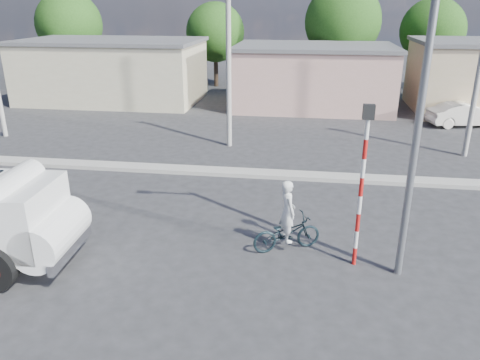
# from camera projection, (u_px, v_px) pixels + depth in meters

# --- Properties ---
(ground_plane) EXTENTS (120.00, 120.00, 0.00)m
(ground_plane) POSITION_uv_depth(u_px,v_px,m) (228.00, 285.00, 11.70)
(ground_plane) COLOR #2C2C2F
(ground_plane) RESTS_ON ground
(median) EXTENTS (40.00, 0.80, 0.16)m
(median) POSITION_uv_depth(u_px,v_px,m) (261.00, 174.00, 19.07)
(median) COLOR #99968E
(median) RESTS_ON ground
(bicycle) EXTENTS (2.10, 1.46, 1.05)m
(bicycle) POSITION_uv_depth(u_px,v_px,m) (287.00, 233.00, 13.22)
(bicycle) COLOR black
(bicycle) RESTS_ON ground
(cyclist) EXTENTS (0.67, 0.78, 1.80)m
(cyclist) POSITION_uv_depth(u_px,v_px,m) (287.00, 221.00, 13.08)
(cyclist) COLOR white
(cyclist) RESTS_ON ground
(car_cream) EXTENTS (4.27, 2.28, 1.34)m
(car_cream) POSITION_uv_depth(u_px,v_px,m) (464.00, 115.00, 26.47)
(car_cream) COLOR silver
(car_cream) RESTS_ON ground
(traffic_pole) EXTENTS (0.28, 0.18, 4.36)m
(traffic_pole) POSITION_uv_depth(u_px,v_px,m) (363.00, 174.00, 11.73)
(traffic_pole) COLOR red
(traffic_pole) RESTS_ON ground
(streetlight) EXTENTS (2.34, 0.22, 9.00)m
(streetlight) POSITION_uv_depth(u_px,v_px,m) (417.00, 82.00, 10.48)
(streetlight) COLOR slate
(streetlight) RESTS_ON ground
(building_row) EXTENTS (37.80, 7.30, 4.44)m
(building_row) POSITION_uv_depth(u_px,v_px,m) (300.00, 74.00, 31.12)
(building_row) COLOR #BDB38F
(building_row) RESTS_ON ground
(tree_row) EXTENTS (34.13, 7.32, 8.10)m
(tree_row) POSITION_uv_depth(u_px,v_px,m) (261.00, 26.00, 36.74)
(tree_row) COLOR #38281E
(tree_row) RESTS_ON ground
(utility_poles) EXTENTS (35.40, 0.24, 8.00)m
(utility_poles) POSITION_uv_depth(u_px,v_px,m) (344.00, 63.00, 20.90)
(utility_poles) COLOR #99968E
(utility_poles) RESTS_ON ground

